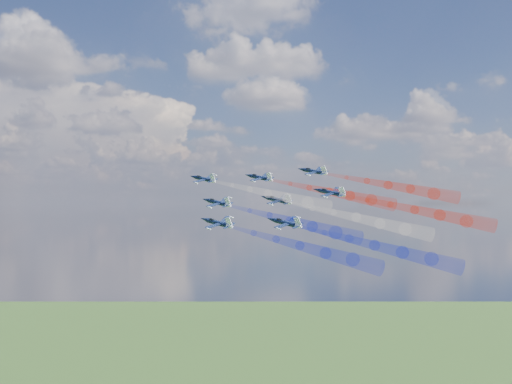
{
  "coord_description": "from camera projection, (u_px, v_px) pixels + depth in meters",
  "views": [
    {
      "loc": [
        -38.3,
        -154.73,
        168.86
      ],
      "look_at": [
        -14.78,
        1.82,
        172.01
      ],
      "focal_mm": 40.81,
      "sensor_mm": 36.0,
      "label": 1
    }
  ],
  "objects": [
    {
      "name": "jet_inner_left",
      "position": [
        218.0,
        203.0,
        154.79
      ],
      "size": [
        13.6,
        13.6,
        7.27
      ],
      "primitive_type": null,
      "rotation": [
        0.2,
        -0.33,
        0.71
      ],
      "color": "black"
    },
    {
      "name": "trail_outer_right",
      "position": [
        388.0,
        185.0,
        155.35
      ],
      "size": [
        29.01,
        30.11,
        11.46
      ],
      "primitive_type": null,
      "rotation": [
        0.2,
        -0.33,
        0.71
      ],
      "color": "red"
    },
    {
      "name": "jet_rear_right",
      "position": [
        330.0,
        192.0,
        154.55
      ],
      "size": [
        13.6,
        13.6,
        7.27
      ],
      "primitive_type": null,
      "rotation": [
        0.2,
        -0.33,
        0.71
      ],
      "color": "black"
    },
    {
      "name": "trail_rear_left",
      "position": [
        375.0,
        245.0,
        125.38
      ],
      "size": [
        29.01,
        30.11,
        11.46
      ],
      "primitive_type": null,
      "rotation": [
        0.2,
        -0.33,
        0.71
      ],
      "color": "#1826CD"
    },
    {
      "name": "trail_center_third",
      "position": [
        356.0,
        218.0,
        140.17
      ],
      "size": [
        29.01,
        30.11,
        11.46
      ],
      "primitive_type": null,
      "rotation": [
        0.2,
        -0.33,
        0.71
      ],
      "color": "silver"
    },
    {
      "name": "trail_lead",
      "position": [
        268.0,
        193.0,
        155.42
      ],
      "size": [
        29.01,
        30.11,
        11.46
      ],
      "primitive_type": null,
      "rotation": [
        0.2,
        -0.33,
        0.71
      ],
      "color": "silver"
    },
    {
      "name": "jet_rear_left",
      "position": [
        286.0,
        223.0,
        139.49
      ],
      "size": [
        13.6,
        13.6,
        7.27
      ],
      "primitive_type": null,
      "rotation": [
        0.2,
        -0.33,
        0.71
      ],
      "color": "black"
    },
    {
      "name": "trail_inner_right",
      "position": [
        329.0,
        192.0,
        156.02
      ],
      "size": [
        29.01,
        30.11,
        11.46
      ],
      "primitive_type": null,
      "rotation": [
        0.2,
        -0.33,
        0.71
      ],
      "color": "red"
    },
    {
      "name": "jet_outer_left",
      "position": [
        218.0,
        223.0,
        138.21
      ],
      "size": [
        13.6,
        13.6,
        7.27
      ],
      "primitive_type": null,
      "rotation": [
        0.2,
        -0.33,
        0.71
      ],
      "color": "black"
    },
    {
      "name": "jet_center_third",
      "position": [
        277.0,
        200.0,
        154.27
      ],
      "size": [
        13.6,
        13.6,
        7.27
      ],
      "primitive_type": null,
      "rotation": [
        0.2,
        -0.33,
        0.71
      ],
      "color": "black"
    },
    {
      "name": "jet_outer_right",
      "position": [
        314.0,
        171.0,
        169.46
      ],
      "size": [
        13.6,
        13.6,
        7.27
      ],
      "primitive_type": null,
      "rotation": [
        0.2,
        -0.33,
        0.71
      ],
      "color": "black"
    },
    {
      "name": "trail_inner_left",
      "position": [
        290.0,
        221.0,
        140.69
      ],
      "size": [
        29.01,
        30.11,
        11.46
      ],
      "primitive_type": null,
      "rotation": [
        0.2,
        -0.33,
        0.71
      ],
      "color": "#1826CD"
    },
    {
      "name": "trail_rear_right",
      "position": [
        414.0,
        210.0,
        140.44
      ],
      "size": [
        29.01,
        30.11,
        11.46
      ],
      "primitive_type": null,
      "rotation": [
        0.2,
        -0.33,
        0.71
      ],
      "color": "red"
    },
    {
      "name": "jet_lead",
      "position": [
        204.0,
        179.0,
        169.53
      ],
      "size": [
        13.6,
        13.6,
        7.27
      ],
      "primitive_type": null,
      "rotation": [
        0.2,
        -0.33,
        0.71
      ],
      "color": "black"
    },
    {
      "name": "jet_inner_right",
      "position": [
        260.0,
        178.0,
        170.13
      ],
      "size": [
        13.6,
        13.6,
        7.27
      ],
      "primitive_type": null,
      "rotation": [
        0.2,
        -0.33,
        0.71
      ],
      "color": "black"
    },
    {
      "name": "trail_outer_left",
      "position": [
        300.0,
        246.0,
        124.11
      ],
      "size": [
        29.01,
        30.11,
        11.46
      ],
      "primitive_type": null,
      "rotation": [
        0.2,
        -0.33,
        0.71
      ],
      "color": "#1826CD"
    }
  ]
}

